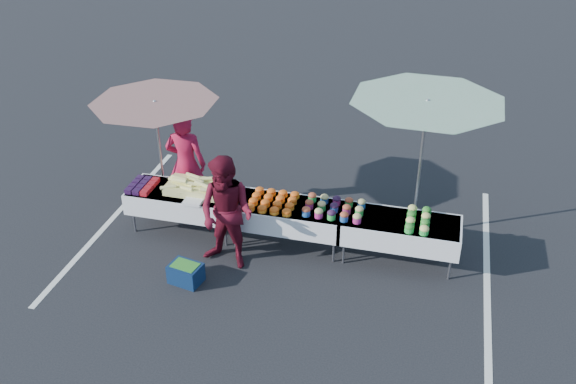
% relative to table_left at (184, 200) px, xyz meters
% --- Properties ---
extents(ground, '(80.00, 80.00, 0.00)m').
position_rel_table_left_xyz_m(ground, '(1.80, 0.00, -0.58)').
color(ground, black).
extents(stripe_left, '(0.10, 5.00, 0.00)m').
position_rel_table_left_xyz_m(stripe_left, '(-1.40, 0.00, -0.58)').
color(stripe_left, silver).
rests_on(stripe_left, ground).
extents(stripe_right, '(0.10, 5.00, 0.00)m').
position_rel_table_left_xyz_m(stripe_right, '(5.00, 0.00, -0.58)').
color(stripe_right, silver).
rests_on(stripe_right, ground).
extents(table_left, '(1.86, 0.81, 0.75)m').
position_rel_table_left_xyz_m(table_left, '(0.00, 0.00, 0.00)').
color(table_left, white).
rests_on(table_left, ground).
extents(table_center, '(1.86, 0.81, 0.75)m').
position_rel_table_left_xyz_m(table_center, '(1.80, 0.00, 0.00)').
color(table_center, white).
rests_on(table_center, ground).
extents(table_right, '(1.86, 0.81, 0.75)m').
position_rel_table_left_xyz_m(table_right, '(3.60, 0.00, 0.00)').
color(table_right, white).
rests_on(table_right, ground).
extents(berry_punnets, '(0.40, 0.54, 0.08)m').
position_rel_table_left_xyz_m(berry_punnets, '(-0.71, -0.06, 0.21)').
color(berry_punnets, black).
rests_on(berry_punnets, table_left).
extents(corn_pile, '(1.16, 0.57, 0.26)m').
position_rel_table_left_xyz_m(corn_pile, '(0.25, 0.04, 0.26)').
color(corn_pile, '#E2E074').
rests_on(corn_pile, table_left).
extents(plastic_bags, '(0.30, 0.25, 0.05)m').
position_rel_table_left_xyz_m(plastic_bags, '(0.30, -0.30, 0.19)').
color(plastic_bags, white).
rests_on(plastic_bags, table_left).
extents(carrot_bowls, '(0.75, 0.69, 0.11)m').
position_rel_table_left_xyz_m(carrot_bowls, '(1.55, -0.01, 0.22)').
color(carrot_bowls, orange).
rests_on(carrot_bowls, table_center).
extents(potato_cups, '(0.94, 0.58, 0.16)m').
position_rel_table_left_xyz_m(potato_cups, '(2.55, 0.00, 0.25)').
color(potato_cups, '#205098').
rests_on(potato_cups, table_right).
extents(bean_baskets, '(0.36, 0.68, 0.15)m').
position_rel_table_left_xyz_m(bean_baskets, '(3.86, -0.01, 0.24)').
color(bean_baskets, green).
rests_on(bean_baskets, table_right).
extents(vendor, '(0.73, 0.50, 1.92)m').
position_rel_table_left_xyz_m(vendor, '(-0.16, 0.55, 0.38)').
color(vendor, '#B11438').
rests_on(vendor, ground).
extents(customer, '(1.04, 0.88, 1.87)m').
position_rel_table_left_xyz_m(customer, '(1.03, -0.75, 0.35)').
color(customer, '#570D1C').
rests_on(customer, ground).
extents(umbrella_left, '(2.79, 2.79, 2.16)m').
position_rel_table_left_xyz_m(umbrella_left, '(-0.55, 0.40, 1.38)').
color(umbrella_left, black).
rests_on(umbrella_left, ground).
extents(umbrella_right, '(3.19, 3.19, 2.47)m').
position_rel_table_left_xyz_m(umbrella_right, '(3.77, 0.80, 1.65)').
color(umbrella_right, black).
rests_on(umbrella_right, ground).
extents(storage_bin, '(0.54, 0.43, 0.31)m').
position_rel_table_left_xyz_m(storage_bin, '(0.54, -1.35, -0.42)').
color(storage_bin, '#0D2244').
rests_on(storage_bin, ground).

